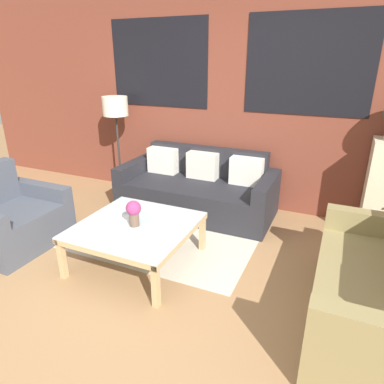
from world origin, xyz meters
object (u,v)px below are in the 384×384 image
settee_vintage (381,293)px  flower_vase (134,211)px  armchair_corner (11,220)px  floor_lamp (116,112)px  couch_dark (198,190)px  coffee_table (136,229)px

settee_vintage → flower_vase: (-2.07, 0.01, 0.25)m
settee_vintage → armchair_corner: bearing=-176.9°
armchair_corner → floor_lamp: size_ratio=0.68×
couch_dark → flower_vase: 1.43m
settee_vintage → coffee_table: (-2.08, 0.03, 0.05)m
settee_vintage → flower_vase: size_ratio=6.34×
armchair_corner → coffee_table: bearing=8.9°
settee_vintage → floor_lamp: size_ratio=1.13×
couch_dark → coffee_table: size_ratio=1.88×
couch_dark → floor_lamp: floor_lamp is taller
couch_dark → settee_vintage: size_ratio=1.25×
couch_dark → settee_vintage: settee_vintage is taller
armchair_corner → floor_lamp: 1.95m
settee_vintage → floor_lamp: 3.75m
floor_lamp → flower_vase: size_ratio=5.63×
floor_lamp → flower_vase: (1.24, -1.52, -0.62)m
couch_dark → armchair_corner: size_ratio=2.08×
coffee_table → flower_vase: size_ratio=4.22×
couch_dark → flower_vase: couch_dark is taller
couch_dark → flower_vase: (-0.05, -1.40, 0.27)m
coffee_table → settee_vintage: bearing=-0.9°
couch_dark → armchair_corner: (-1.46, -1.60, -0.01)m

